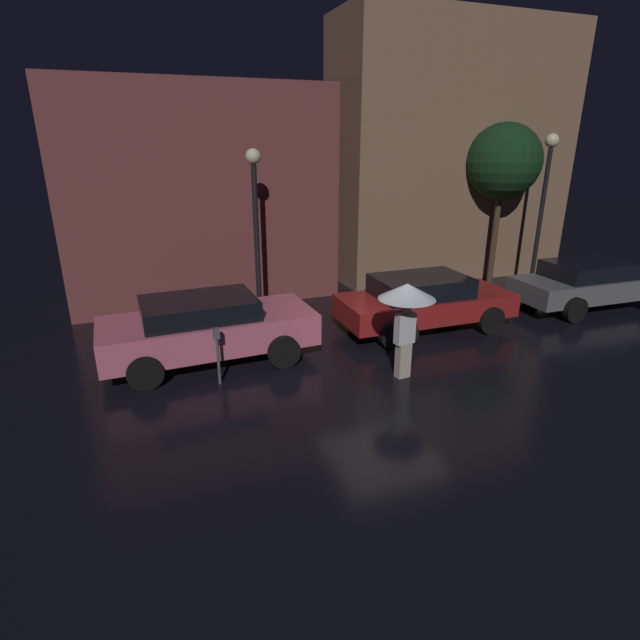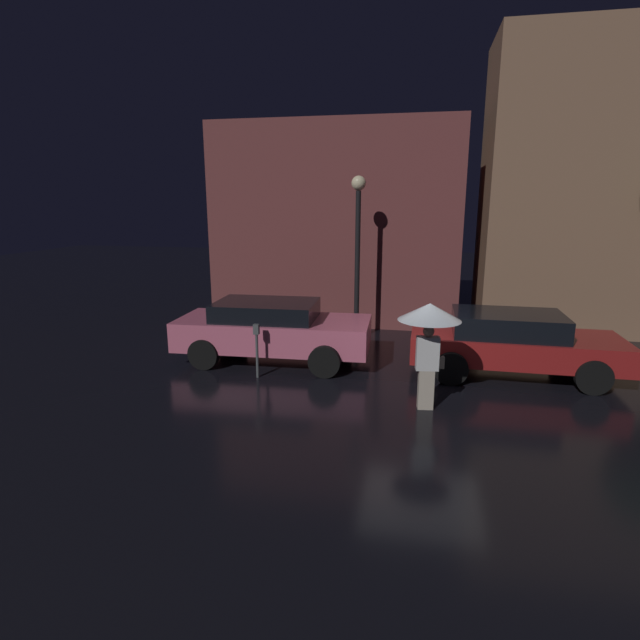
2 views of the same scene
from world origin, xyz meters
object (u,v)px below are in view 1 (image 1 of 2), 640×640
(parked_car_red, at_px, (424,301))
(parking_meter, at_px, (218,350))
(parked_car_grey, at_px, (591,282))
(street_lamp_near, at_px, (255,209))
(parked_car_pink, at_px, (207,327))
(pedestrian_with_umbrella, at_px, (407,301))
(street_lamp_far, at_px, (545,185))

(parked_car_red, height_order, parking_meter, parked_car_red)
(parked_car_grey, distance_m, street_lamp_near, 9.77)
(parked_car_pink, height_order, street_lamp_near, street_lamp_near)
(parked_car_red, height_order, pedestrian_with_umbrella, pedestrian_with_umbrella)
(street_lamp_near, bearing_deg, street_lamp_far, -0.61)
(street_lamp_far, bearing_deg, parking_meter, -162.57)
(parked_car_pink, distance_m, parked_car_grey, 10.94)
(parked_car_pink, bearing_deg, parking_meter, -91.49)
(parked_car_grey, xyz_separation_m, pedestrian_with_umbrella, (-7.33, -2.11, 0.90))
(parked_car_pink, height_order, pedestrian_with_umbrella, pedestrian_with_umbrella)
(parked_car_pink, bearing_deg, street_lamp_near, 51.25)
(parked_car_red, distance_m, parking_meter, 5.60)
(parking_meter, height_order, street_lamp_near, street_lamp_near)
(street_lamp_near, bearing_deg, parking_meter, -115.88)
(parked_car_grey, height_order, street_lamp_far, street_lamp_far)
(parked_car_grey, bearing_deg, parked_car_red, -179.54)
(parked_car_red, height_order, street_lamp_near, street_lamp_near)
(parked_car_grey, bearing_deg, parked_car_pink, -178.50)
(parked_car_pink, height_order, street_lamp_far, street_lamp_far)
(parked_car_red, relative_size, parked_car_grey, 0.96)
(parked_car_pink, relative_size, parking_meter, 3.84)
(parked_car_pink, xyz_separation_m, street_lamp_near, (1.73, 2.33, 2.16))
(parked_car_red, bearing_deg, parked_car_grey, -0.74)
(street_lamp_near, bearing_deg, parked_car_grey, -14.83)
(parked_car_pink, bearing_deg, pedestrian_with_umbrella, -33.67)
(parking_meter, bearing_deg, parked_car_red, 13.04)
(parking_meter, relative_size, street_lamp_near, 0.27)
(parking_meter, distance_m, street_lamp_near, 4.52)
(pedestrian_with_umbrella, height_order, street_lamp_far, street_lamp_far)
(street_lamp_near, relative_size, street_lamp_far, 0.92)
(parking_meter, bearing_deg, street_lamp_near, 64.12)
(parked_car_red, distance_m, street_lamp_near, 4.90)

